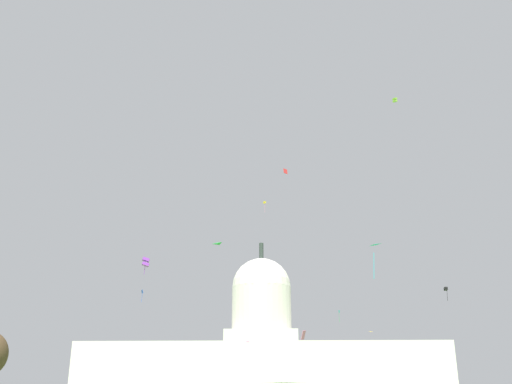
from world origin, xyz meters
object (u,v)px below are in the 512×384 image
object	(u,v)px
kite_pink_low	(303,335)
kite_magenta_low	(249,344)
kite_red_high	(285,171)
kite_turquoise_mid	(339,313)
kite_lime_high	(395,100)
kite_black_mid	(446,289)
kite_blue_mid	(142,293)
kite_gold_mid	(372,333)
kite_violet_mid	(146,262)
kite_green_mid	(219,247)
kite_cyan_low	(373,250)
capitol_building	(262,352)
kite_yellow_high	(265,203)

from	to	relation	value
kite_pink_low	kite_magenta_low	bearing A→B (deg)	92.41
kite_red_high	kite_turquoise_mid	bearing A→B (deg)	-104.58
kite_lime_high	kite_black_mid	bearing A→B (deg)	105.74
kite_turquoise_mid	kite_blue_mid	size ratio (longest dim) A/B	1.28
kite_magenta_low	kite_gold_mid	distance (m)	35.45
kite_pink_low	kite_gold_mid	distance (m)	93.80
kite_magenta_low	kite_blue_mid	world-z (taller)	kite_blue_mid
kite_pink_low	kite_gold_mid	size ratio (longest dim) A/B	1.04
kite_pink_low	kite_violet_mid	distance (m)	30.29
kite_red_high	kite_magenta_low	bearing A→B (deg)	-86.41
kite_green_mid	kite_blue_mid	xyz separation A→B (m)	(-23.27, 43.58, -0.34)
kite_magenta_low	kite_cyan_low	world-z (taller)	kite_cyan_low
kite_blue_mid	kite_black_mid	bearing A→B (deg)	96.46
kite_black_mid	kite_gold_mid	bearing A→B (deg)	-92.31
kite_red_high	kite_lime_high	world-z (taller)	kite_lime_high
capitol_building	kite_red_high	distance (m)	140.67
kite_violet_mid	kite_turquoise_mid	bearing A→B (deg)	143.11
kite_yellow_high	kite_cyan_low	bearing A→B (deg)	144.92
kite_yellow_high	kite_cyan_low	world-z (taller)	kite_yellow_high
kite_pink_low	capitol_building	bearing A→B (deg)	88.56
kite_magenta_low	kite_gold_mid	world-z (taller)	kite_gold_mid
capitol_building	kite_black_mid	bearing A→B (deg)	-67.64
capitol_building	kite_magenta_low	size ratio (longest dim) A/B	104.65
kite_black_mid	kite_cyan_low	distance (m)	67.54
kite_yellow_high	kite_gold_mid	distance (m)	49.03
kite_yellow_high	kite_cyan_low	xyz separation A→B (m)	(13.94, -100.50, -39.33)
kite_pink_low	kite_cyan_low	world-z (taller)	kite_cyan_low
capitol_building	kite_yellow_high	size ratio (longest dim) A/B	40.72
kite_turquoise_mid	kite_cyan_low	distance (m)	121.82
kite_magenta_low	kite_cyan_low	distance (m)	104.75
capitol_building	kite_turquoise_mid	size ratio (longest dim) A/B	35.99
capitol_building	kite_pink_low	distance (m)	150.79
kite_turquoise_mid	kite_pink_low	bearing A→B (deg)	-117.66
kite_pink_low	kite_violet_mid	bearing A→B (deg)	148.25
kite_gold_mid	kite_red_high	bearing A→B (deg)	-122.86
kite_red_high	kite_cyan_low	size ratio (longest dim) A/B	0.24
kite_turquoise_mid	kite_red_high	bearing A→B (deg)	-119.71
kite_violet_mid	kite_gold_mid	distance (m)	91.78
capitol_building	kite_lime_high	bearing A→B (deg)	-77.04
kite_pink_low	kite_green_mid	bearing A→B (deg)	123.08
capitol_building	kite_black_mid	size ratio (longest dim) A/B	47.60
capitol_building	kite_blue_mid	bearing A→B (deg)	-106.58
kite_red_high	kite_violet_mid	bearing A→B (deg)	-6.38
kite_lime_high	kite_red_high	bearing A→B (deg)	-111.28
kite_cyan_low	kite_green_mid	bearing A→B (deg)	169.40
kite_violet_mid	kite_black_mid	xyz separation A→B (m)	(57.68, 34.13, 1.16)
kite_lime_high	kite_magenta_low	bearing A→B (deg)	159.03
kite_green_mid	kite_cyan_low	distance (m)	39.07
kite_magenta_low	kite_blue_mid	bearing A→B (deg)	82.74
kite_green_mid	kite_cyan_low	xyz separation A→B (m)	(20.29, -32.28, -8.53)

